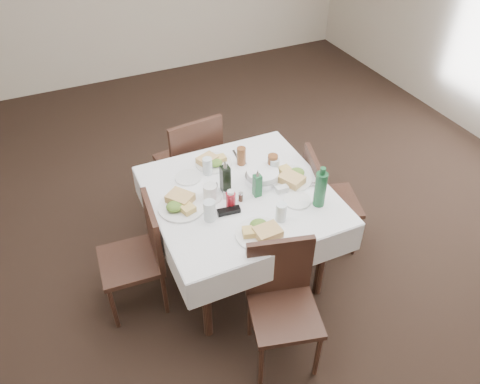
{
  "coord_description": "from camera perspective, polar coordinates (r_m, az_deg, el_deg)",
  "views": [
    {
      "loc": [
        -1.11,
        -2.3,
        2.75
      ],
      "look_at": [
        -0.12,
        -0.16,
        0.8
      ],
      "focal_mm": 35.0,
      "sensor_mm": 36.0,
      "label": 1
    }
  ],
  "objects": [
    {
      "name": "pepper_shaker",
      "position": [
        3.03,
        0.09,
        -0.58
      ],
      "size": [
        0.03,
        0.03,
        0.07
      ],
      "color": "#3D271B",
      "rests_on": "dining_table"
    },
    {
      "name": "water_w",
      "position": [
        2.88,
        -3.73,
        -2.28
      ],
      "size": [
        0.07,
        0.07,
        0.14
      ],
      "color": "silver",
      "rests_on": "dining_table"
    },
    {
      "name": "cutlery_s",
      "position": [
        2.81,
        1.43,
        -5.37
      ],
      "size": [
        0.1,
        0.21,
        0.01
      ],
      "color": "silver",
      "rests_on": "dining_table"
    },
    {
      "name": "water_s",
      "position": [
        2.88,
        5.04,
        -2.47
      ],
      "size": [
        0.07,
        0.07,
        0.12
      ],
      "color": "silver",
      "rests_on": "dining_table"
    },
    {
      "name": "room_shell",
      "position": [
        2.76,
        0.89,
        17.48
      ],
      "size": [
        6.04,
        7.04,
        2.8
      ],
      "color": "beige",
      "rests_on": "ground"
    },
    {
      "name": "meal_east",
      "position": [
        3.22,
        6.27,
        1.82
      ],
      "size": [
        0.3,
        0.3,
        0.07
      ],
      "color": "white",
      "rests_on": "dining_table"
    },
    {
      "name": "dining_table",
      "position": [
        3.17,
        0.02,
        -1.39
      ],
      "size": [
        1.19,
        1.19,
        0.76
      ],
      "color": "black",
      "rests_on": "ground"
    },
    {
      "name": "oil_cruet_green",
      "position": [
        3.04,
        2.12,
        0.92
      ],
      "size": [
        0.05,
        0.05,
        0.21
      ],
      "color": "#1D5B32",
      "rests_on": "dining_table"
    },
    {
      "name": "meal_north",
      "position": [
        3.36,
        -3.35,
        3.74
      ],
      "size": [
        0.26,
        0.26,
        0.06
      ],
      "color": "white",
      "rests_on": "dining_table"
    },
    {
      "name": "iced_tea_a",
      "position": [
        3.33,
        0.16,
        4.41
      ],
      "size": [
        0.06,
        0.06,
        0.13
      ],
      "color": "brown",
      "rests_on": "dining_table"
    },
    {
      "name": "water_n",
      "position": [
        3.25,
        -3.98,
        3.16
      ],
      "size": [
        0.07,
        0.07,
        0.13
      ],
      "color": "silver",
      "rests_on": "dining_table"
    },
    {
      "name": "sunglasses",
      "position": [
        2.95,
        -1.38,
        -2.33
      ],
      "size": [
        0.15,
        0.07,
        0.03
      ],
      "color": "black",
      "rests_on": "dining_table"
    },
    {
      "name": "iced_tea_b",
      "position": [
        3.25,
        3.98,
        3.41
      ],
      "size": [
        0.07,
        0.07,
        0.15
      ],
      "color": "brown",
      "rests_on": "dining_table"
    },
    {
      "name": "cutlery_n",
      "position": [
        3.43,
        -0.08,
        4.25
      ],
      "size": [
        0.07,
        0.2,
        0.01
      ],
      "color": "silver",
      "rests_on": "dining_table"
    },
    {
      "name": "side_plate_a",
      "position": [
        3.25,
        -6.35,
        1.77
      ],
      "size": [
        0.18,
        0.18,
        0.01
      ],
      "color": "white",
      "rests_on": "dining_table"
    },
    {
      "name": "oil_cruet_dark",
      "position": [
        3.07,
        -1.81,
        1.75
      ],
      "size": [
        0.06,
        0.06,
        0.24
      ],
      "color": "black",
      "rests_on": "dining_table"
    },
    {
      "name": "ketchup_bottle",
      "position": [
        2.96,
        -1.13,
        -0.94
      ],
      "size": [
        0.06,
        0.06,
        0.13
      ],
      "color": "#AA1824",
      "rests_on": "dining_table"
    },
    {
      "name": "side_plate_b",
      "position": [
        3.06,
        6.96,
        -1.03
      ],
      "size": [
        0.18,
        0.18,
        0.01
      ],
      "color": "white",
      "rests_on": "dining_table"
    },
    {
      "name": "meal_south",
      "position": [
        2.8,
        2.57,
        -4.85
      ],
      "size": [
        0.29,
        0.29,
        0.06
      ],
      "color": "white",
      "rests_on": "dining_table"
    },
    {
      "name": "cutlery_w",
      "position": [
        3.1,
        -7.04,
        -0.48
      ],
      "size": [
        0.18,
        0.09,
        0.01
      ],
      "color": "silver",
      "rests_on": "dining_table"
    },
    {
      "name": "chair_north",
      "position": [
        3.82,
        -5.89,
        3.99
      ],
      "size": [
        0.49,
        0.49,
        0.94
      ],
      "color": "black",
      "rests_on": "ground"
    },
    {
      "name": "bread_basket",
      "position": [
        3.19,
        2.78,
        1.94
      ],
      "size": [
        0.24,
        0.24,
        0.08
      ],
      "color": "silver",
      "rests_on": "dining_table"
    },
    {
      "name": "salt_shaker",
      "position": [
        3.05,
        -1.81,
        -0.31
      ],
      "size": [
        0.03,
        0.03,
        0.07
      ],
      "color": "white",
      "rests_on": "dining_table"
    },
    {
      "name": "sugar_caddy",
      "position": [
        3.12,
        5.14,
        0.36
      ],
      "size": [
        0.08,
        0.05,
        0.04
      ],
      "color": "white",
      "rests_on": "dining_table"
    },
    {
      "name": "chair_east",
      "position": [
        3.58,
        10.0,
        -0.48
      ],
      "size": [
        0.5,
        0.5,
        0.84
      ],
      "color": "black",
      "rests_on": "ground"
    },
    {
      "name": "chair_west",
      "position": [
        3.18,
        -11.96,
        -7.0
      ],
      "size": [
        0.43,
        0.43,
        0.84
      ],
      "color": "black",
      "rests_on": "ground"
    },
    {
      "name": "ground_plane",
      "position": [
        3.75,
        0.63,
        -7.5
      ],
      "size": [
        7.0,
        7.0,
        0.0
      ],
      "primitive_type": "plane",
      "color": "black"
    },
    {
      "name": "chair_south",
      "position": [
        2.88,
        5.13,
        -12.43
      ],
      "size": [
        0.49,
        0.49,
        0.85
      ],
      "color": "black",
      "rests_on": "ground"
    },
    {
      "name": "cutlery_e",
      "position": [
        3.19,
        7.96,
        0.73
      ],
      "size": [
        0.2,
        0.09,
        0.01
      ],
      "color": "silver",
      "rests_on": "dining_table"
    },
    {
      "name": "coffee_mug",
      "position": [
        3.04,
        -3.62,
        -0.05
      ],
      "size": [
        0.15,
        0.15,
        0.11
      ],
      "color": "white",
      "rests_on": "dining_table"
    },
    {
      "name": "green_bottle",
      "position": [
        2.99,
        9.77,
        0.41
      ],
      "size": [
        0.08,
        0.08,
        0.29
      ],
      "color": "#1D5B32",
      "rests_on": "dining_table"
    },
    {
      "name": "water_e",
      "position": [
        3.25,
        4.2,
        3.1
      ],
      "size": [
        0.07,
        0.07,
        0.12
      ],
      "color": "silver",
      "rests_on": "dining_table"
    },
    {
      "name": "meal_west",
      "position": [
        3.01,
        -7.25,
        -1.48
      ],
      "size": [
        0.31,
        0.31,
        0.07
      ],
      "color": "white",
      "rests_on": "dining_table"
    }
  ]
}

